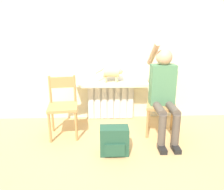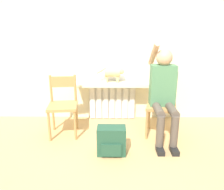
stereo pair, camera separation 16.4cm
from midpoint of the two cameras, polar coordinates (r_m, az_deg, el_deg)
The scene contains 10 objects.
ground_plane at distance 2.86m, azimuth 1.55°, elevation -14.94°, with size 12.00×12.00×0.00m, color tan.
wall_with_window at distance 3.67m, azimuth 1.41°, elevation 14.33°, with size 7.00×0.06×2.70m.
radiator at distance 3.78m, azimuth 1.32°, elevation -1.66°, with size 0.79×0.08×0.62m.
windowsill at distance 3.58m, azimuth 1.37°, elevation 2.90°, with size 1.21×0.31×0.05m.
window_glass at distance 3.64m, azimuth 1.40°, elevation 12.05°, with size 1.17×0.01×1.07m.
chair_left at distance 3.23m, azimuth -11.27°, elevation -2.42°, with size 0.45×0.45×0.86m.
chair_right at distance 3.26m, azimuth 14.20°, elevation -2.48°, with size 0.49×0.49×0.86m.
person at distance 3.08m, azimuth 14.82°, elevation 1.22°, with size 0.36×0.99×1.37m.
cat at distance 3.56m, azimuth 1.62°, elevation 5.74°, with size 0.46×0.13×0.25m.
backpack at distance 2.77m, azimuth 1.61°, elevation -11.89°, with size 0.35×0.23×0.36m.
Camera 2 is at (0.03, -2.44, 1.50)m, focal length 35.00 mm.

